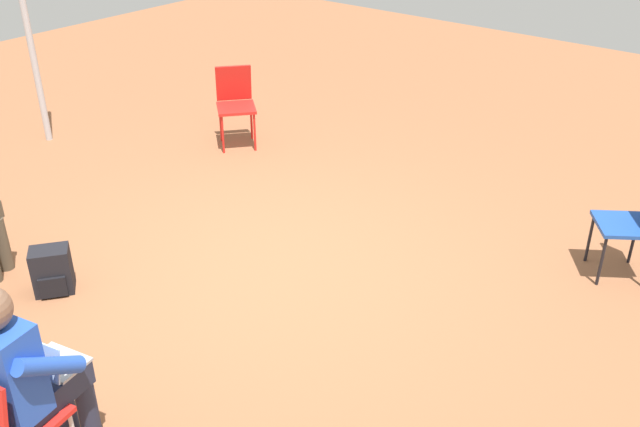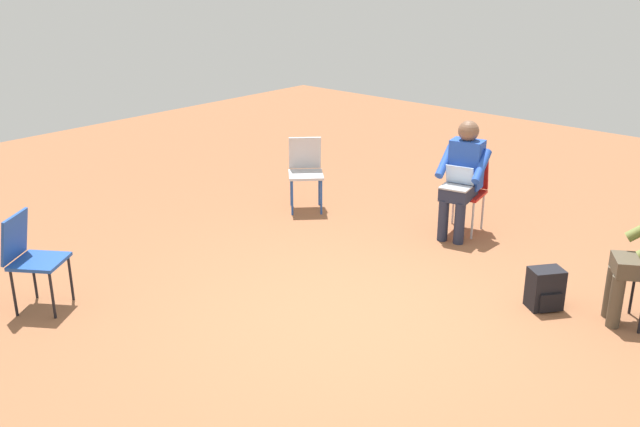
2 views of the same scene
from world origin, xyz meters
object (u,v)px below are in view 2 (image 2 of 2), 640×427
at_px(chair_southeast, 30,254).
at_px(chair_west, 467,187).
at_px(chair_southwest, 305,168).
at_px(person_with_laptop, 463,173).
at_px(backpack_near_laptop_user, 545,291).

bearing_deg(chair_southeast, chair_west, 121.86).
distance_m(chair_west, chair_southwest, 1.91).
bearing_deg(chair_southeast, chair_southwest, 145.66).
bearing_deg(chair_southwest, chair_west, 154.05).
bearing_deg(chair_southwest, person_with_laptop, 148.94).
distance_m(chair_west, chair_southeast, 4.45).
relative_size(chair_west, chair_southeast, 1.00).
height_order(chair_west, chair_southwest, same).
xyz_separation_m(chair_southeast, person_with_laptop, (-3.91, 1.82, 0.20)).
relative_size(chair_southwest, person_with_laptop, 0.69).
bearing_deg(backpack_near_laptop_user, chair_west, -128.31).
bearing_deg(chair_west, backpack_near_laptop_user, 130.14).
distance_m(chair_west, backpack_near_laptop_user, 1.93).
relative_size(chair_southeast, chair_southwest, 1.00).
bearing_deg(chair_west, person_with_laptop, 90.00).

